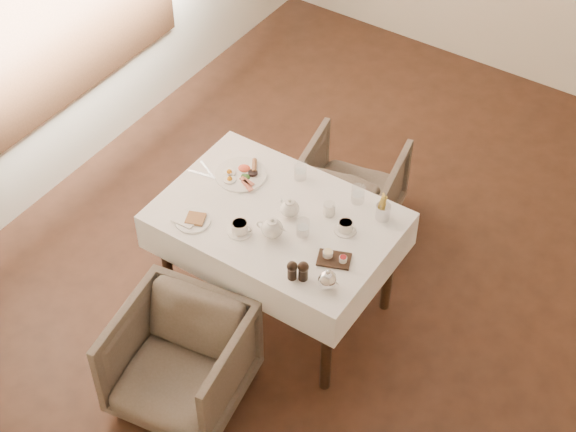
% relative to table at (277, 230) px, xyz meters
% --- Properties ---
extents(table, '(1.28, 0.88, 0.75)m').
position_rel_table_xyz_m(table, '(0.00, 0.00, 0.00)').
color(table, black).
rests_on(table, ground).
extents(armchair_near, '(0.75, 0.77, 0.61)m').
position_rel_table_xyz_m(armchair_near, '(-0.07, -0.82, -0.33)').
color(armchair_near, '#51483B').
rests_on(armchair_near, ground).
extents(armchair_far, '(0.71, 0.72, 0.57)m').
position_rel_table_xyz_m(armchair_far, '(-0.02, 0.87, -0.36)').
color(armchair_far, '#51483B').
rests_on(armchair_far, ground).
extents(breakfast_plate, '(0.29, 0.29, 0.04)m').
position_rel_table_xyz_m(breakfast_plate, '(-0.35, 0.16, 0.13)').
color(breakfast_plate, white).
rests_on(breakfast_plate, table).
extents(side_plate, '(0.20, 0.20, 0.02)m').
position_rel_table_xyz_m(side_plate, '(-0.36, -0.29, 0.13)').
color(side_plate, white).
rests_on(side_plate, table).
extents(teapot_centre, '(0.17, 0.16, 0.12)m').
position_rel_table_xyz_m(teapot_centre, '(0.06, 0.04, 0.17)').
color(teapot_centre, white).
rests_on(teapot_centre, table).
extents(teapot_front, '(0.19, 0.16, 0.13)m').
position_rel_table_xyz_m(teapot_front, '(0.07, -0.14, 0.18)').
color(teapot_front, white).
rests_on(teapot_front, table).
extents(creamer, '(0.08, 0.08, 0.07)m').
position_rel_table_xyz_m(creamer, '(0.23, 0.16, 0.16)').
color(creamer, white).
rests_on(creamer, table).
extents(teacup_near, '(0.14, 0.14, 0.07)m').
position_rel_table_xyz_m(teacup_near, '(-0.09, -0.21, 0.15)').
color(teacup_near, white).
rests_on(teacup_near, table).
extents(teacup_far, '(0.12, 0.12, 0.06)m').
position_rel_table_xyz_m(teacup_far, '(0.37, 0.10, 0.14)').
color(teacup_far, white).
rests_on(teacup_far, table).
extents(glass_left, '(0.07, 0.07, 0.10)m').
position_rel_table_xyz_m(glass_left, '(-0.06, 0.32, 0.17)').
color(glass_left, silver).
rests_on(glass_left, table).
extents(glass_mid, '(0.07, 0.07, 0.10)m').
position_rel_table_xyz_m(glass_mid, '(0.19, -0.04, 0.17)').
color(glass_mid, silver).
rests_on(glass_mid, table).
extents(glass_right, '(0.09, 0.09, 0.10)m').
position_rel_table_xyz_m(glass_right, '(0.31, 0.34, 0.17)').
color(glass_right, silver).
rests_on(glass_right, table).
extents(condiment_board, '(0.20, 0.17, 0.04)m').
position_rel_table_xyz_m(condiment_board, '(0.43, -0.11, 0.13)').
color(condiment_board, black).
rests_on(condiment_board, table).
extents(pepper_mill_left, '(0.06, 0.06, 0.11)m').
position_rel_table_xyz_m(pepper_mill_left, '(0.32, -0.33, 0.17)').
color(pepper_mill_left, black).
rests_on(pepper_mill_left, table).
extents(pepper_mill_right, '(0.08, 0.08, 0.12)m').
position_rel_table_xyz_m(pepper_mill_right, '(0.36, -0.31, 0.18)').
color(pepper_mill_right, black).
rests_on(pepper_mill_right, table).
extents(silver_pot, '(0.13, 0.11, 0.13)m').
position_rel_table_xyz_m(silver_pot, '(0.50, -0.29, 0.18)').
color(silver_pot, white).
rests_on(silver_pot, table).
extents(fries_cup, '(0.08, 0.08, 0.17)m').
position_rel_table_xyz_m(fries_cup, '(0.49, 0.30, 0.19)').
color(fries_cup, silver).
rests_on(fries_cup, table).
extents(cutlery_fork, '(0.17, 0.09, 0.00)m').
position_rel_table_xyz_m(cutlery_fork, '(-0.53, 0.08, 0.12)').
color(cutlery_fork, silver).
rests_on(cutlery_fork, table).
extents(cutlery_knife, '(0.21, 0.06, 0.00)m').
position_rel_table_xyz_m(cutlery_knife, '(-0.53, 0.04, 0.12)').
color(cutlery_knife, silver).
rests_on(cutlery_knife, table).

